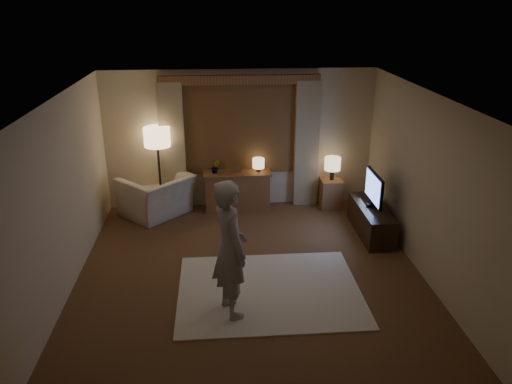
{
  "coord_description": "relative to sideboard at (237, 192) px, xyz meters",
  "views": [
    {
      "loc": [
        -0.43,
        -6.29,
        3.8
      ],
      "look_at": [
        0.13,
        0.6,
        1.08
      ],
      "focal_mm": 35.0,
      "sensor_mm": 36.0,
      "label": 1
    }
  ],
  "objects": [
    {
      "name": "floor_lamp",
      "position": [
        -1.43,
        0.0,
        1.01
      ],
      "size": [
        0.47,
        0.47,
        1.63
      ],
      "color": "black",
      "rests_on": "floor"
    },
    {
      "name": "side_table",
      "position": [
        1.79,
        -0.05,
        -0.07
      ],
      "size": [
        0.4,
        0.4,
        0.56
      ],
      "primitive_type": "cube",
      "color": "brown",
      "rests_on": "floor"
    },
    {
      "name": "person",
      "position": [
        -0.24,
        -3.35,
        0.57
      ],
      "size": [
        0.63,
        0.76,
        1.8
      ],
      "primitive_type": "imported",
      "rotation": [
        0.0,
        0.0,
        1.92
      ],
      "color": "#9D9791",
      "rests_on": "rug"
    },
    {
      "name": "rug",
      "position": [
        0.31,
        -2.9,
        -0.34
      ],
      "size": [
        2.5,
        2.0,
        0.02
      ],
      "primitive_type": "cube",
      "color": "#F1E8CA",
      "rests_on": "floor"
    },
    {
      "name": "table_lamp_sideboard",
      "position": [
        0.4,
        0.0,
        0.55
      ],
      "size": [
        0.22,
        0.22,
        0.3
      ],
      "color": "black",
      "rests_on": "sideboard"
    },
    {
      "name": "room",
      "position": [
        0.07,
        -2.0,
        0.98
      ],
      "size": [
        5.04,
        5.54,
        2.64
      ],
      "color": "brown",
      "rests_on": "ground"
    },
    {
      "name": "tv",
      "position": [
        2.22,
        -1.25,
        0.48
      ],
      "size": [
        0.2,
        0.82,
        0.59
      ],
      "color": "black",
      "rests_on": "tv_stand"
    },
    {
      "name": "sideboard",
      "position": [
        0.0,
        0.0,
        0.0
      ],
      "size": [
        1.2,
        0.4,
        0.7
      ],
      "primitive_type": "cube",
      "color": "brown",
      "rests_on": "floor"
    },
    {
      "name": "armchair",
      "position": [
        -1.49,
        -0.13,
        0.02
      ],
      "size": [
        1.53,
        1.53,
        0.75
      ],
      "primitive_type": "imported",
      "rotation": [
        0.0,
        0.0,
        -2.35
      ],
      "color": "beige",
      "rests_on": "floor"
    },
    {
      "name": "tv_stand",
      "position": [
        2.22,
        -1.25,
        -0.1
      ],
      "size": [
        0.45,
        1.4,
        0.5
      ],
      "primitive_type": "cube",
      "color": "black",
      "rests_on": "floor"
    },
    {
      "name": "table_lamp_side",
      "position": [
        1.79,
        -0.05,
        0.52
      ],
      "size": [
        0.3,
        0.3,
        0.44
      ],
      "color": "black",
      "rests_on": "side_table"
    },
    {
      "name": "plant",
      "position": [
        -0.4,
        0.0,
        0.5
      ],
      "size": [
        0.17,
        0.13,
        0.3
      ],
      "primitive_type": "imported",
      "color": "#999999",
      "rests_on": "sideboard"
    },
    {
      "name": "picture_frame",
      "position": [
        0.0,
        0.0,
        0.45
      ],
      "size": [
        0.16,
        0.02,
        0.2
      ],
      "primitive_type": "cube",
      "color": "brown",
      "rests_on": "sideboard"
    }
  ]
}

